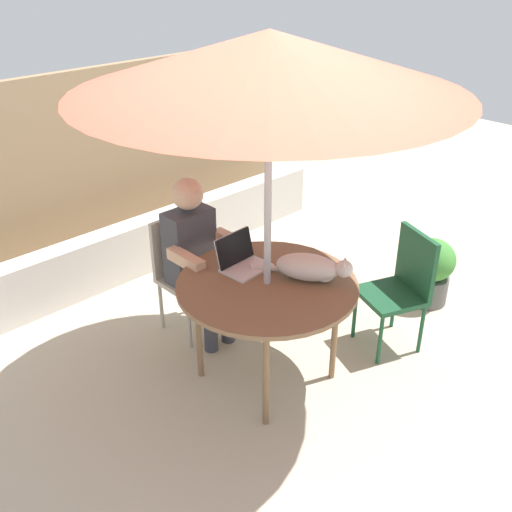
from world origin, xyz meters
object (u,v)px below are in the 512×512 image
Objects in this scene: person_seated at (196,252)px; potted_plant_by_chair at (430,269)px; chair_empty at (402,282)px; patio_table at (267,290)px; chair_occupied at (184,265)px; patio_umbrella at (269,62)px; cat at (311,268)px; laptop at (240,258)px.

person_seated reaches higher than potted_plant_by_chair.
person_seated is (-0.96, 1.09, 0.17)m from chair_empty.
patio_table is 0.89m from chair_occupied.
patio_table is 1.38m from patio_umbrella.
person_seated is 0.91m from cat.
patio_umbrella is 1.30m from laptop.
laptop is at bearing 145.66° from chair_empty.
patio_umbrella reaches higher than cat.
cat is (0.21, -0.43, 0.02)m from laptop.
chair_empty is 2.78× the size of laptop.
patio_table is 1.30× the size of chair_occupied.
potted_plant_by_chair is (0.65, 0.15, -0.22)m from chair_empty.
cat is at bearing -35.00° from patio_table.
chair_occupied is at bearing 102.52° from cat.
patio_umbrella is 1.79m from chair_occupied.
person_seated reaches higher than chair_occupied.
patio_table is 0.29m from laptop.
person_seated is at bearing 149.79° from potted_plant_by_chair.
patio_umbrella is 2.55× the size of chair_empty.
person_seated reaches higher than laptop.
patio_table is at bearing 0.00° from patio_umbrella.
chair_empty is 1.18m from laptop.
patio_umbrella is 1.56m from person_seated.
patio_table is 0.71m from person_seated.
patio_umbrella is 3.78× the size of cat.
patio_table is 0.94× the size of person_seated.
cat reaches higher than patio_table.
person_seated is (-0.00, 0.71, -0.01)m from patio_table.
patio_umbrella is at bearing -90.00° from person_seated.
patio_table is 1.05m from chair_empty.
cat reaches higher than chair_empty.
laptop is 1.74m from potted_plant_by_chair.
patio_table is at bearing -94.16° from laptop.
person_seated is at bearing 90.00° from patio_table.
person_seated is at bearing 90.00° from patio_umbrella.
potted_plant_by_chair is (1.38, -0.07, -0.53)m from cat.
laptop is (0.02, 0.27, -1.27)m from patio_umbrella.
chair_empty is at bearing -34.34° from laptop.
patio_umbrella is 7.10× the size of laptop.
person_seated is at bearing -90.00° from chair_occupied.
chair_occupied is 0.72× the size of person_seated.
cat is (0.23, -1.03, 0.31)m from chair_occupied.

